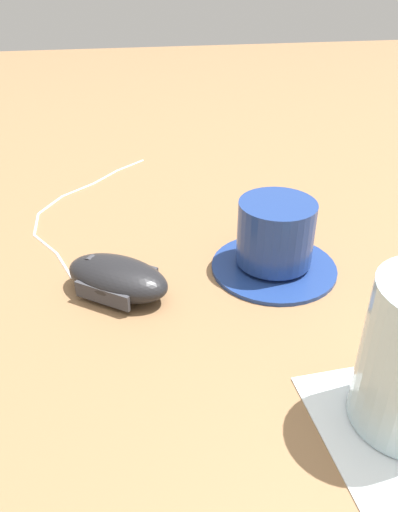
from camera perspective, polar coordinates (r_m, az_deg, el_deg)
ground_plane at (r=0.45m, az=4.74°, el=-9.85°), size 3.00×3.00×0.00m
saucer at (r=0.54m, az=8.55°, el=-1.07°), size 0.13×0.13×0.01m
coffee_cup at (r=0.53m, az=8.78°, el=2.84°), size 0.08×0.11×0.07m
computer_mouse at (r=0.50m, az=-9.32°, el=-2.46°), size 0.12×0.11×0.04m
mouse_cable at (r=0.69m, az=-13.86°, el=5.67°), size 0.15×0.33×0.00m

